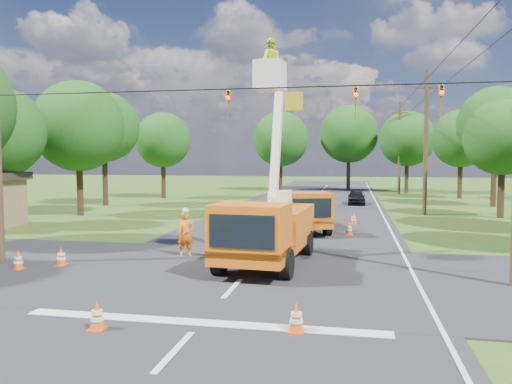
% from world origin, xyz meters
% --- Properties ---
extents(ground, '(140.00, 140.00, 0.00)m').
position_xyz_m(ground, '(0.00, 20.00, 0.00)').
color(ground, '#2D5519').
rests_on(ground, ground).
extents(road_main, '(12.00, 100.00, 0.06)m').
position_xyz_m(road_main, '(0.00, 20.00, 0.00)').
color(road_main, black).
rests_on(road_main, ground).
extents(road_cross, '(56.00, 10.00, 0.07)m').
position_xyz_m(road_cross, '(0.00, 2.00, 0.00)').
color(road_cross, black).
rests_on(road_cross, ground).
extents(stop_bar, '(9.00, 0.45, 0.02)m').
position_xyz_m(stop_bar, '(0.00, -3.20, 0.00)').
color(stop_bar, silver).
rests_on(stop_bar, ground).
extents(edge_line, '(0.12, 90.00, 0.02)m').
position_xyz_m(edge_line, '(5.60, 20.00, 0.00)').
color(edge_line, silver).
rests_on(edge_line, ground).
extents(bucket_truck, '(3.06, 6.83, 8.41)m').
position_xyz_m(bucket_truck, '(0.42, 3.57, 1.76)').
color(bucket_truck, '#D75E0F').
rests_on(bucket_truck, ground).
extents(second_truck, '(3.93, 6.39, 2.25)m').
position_xyz_m(second_truck, '(0.78, 12.26, 1.17)').
color(second_truck, '#D75E0F').
rests_on(second_truck, ground).
extents(ground_worker, '(0.80, 0.74, 1.84)m').
position_xyz_m(ground_worker, '(-3.05, 4.56, 0.92)').
color(ground_worker, orange).
rests_on(ground_worker, ground).
extents(distant_car, '(1.50, 3.63, 1.23)m').
position_xyz_m(distant_car, '(3.86, 28.55, 0.62)').
color(distant_car, black).
rests_on(distant_car, ground).
extents(traffic_cone_0, '(0.38, 0.38, 0.71)m').
position_xyz_m(traffic_cone_0, '(-2.22, -4.07, 0.36)').
color(traffic_cone_0, '#E6500C').
rests_on(traffic_cone_0, ground).
extents(traffic_cone_1, '(0.38, 0.38, 0.71)m').
position_xyz_m(traffic_cone_1, '(2.32, -3.33, 0.36)').
color(traffic_cone_1, '#E6500C').
rests_on(traffic_cone_1, ground).
extents(traffic_cone_2, '(0.38, 0.38, 0.71)m').
position_xyz_m(traffic_cone_2, '(0.85, 6.57, 0.36)').
color(traffic_cone_2, '#E6500C').
rests_on(traffic_cone_2, ground).
extents(traffic_cone_3, '(0.38, 0.38, 0.71)m').
position_xyz_m(traffic_cone_3, '(3.38, 11.39, 0.36)').
color(traffic_cone_3, '#E6500C').
rests_on(traffic_cone_3, ground).
extents(traffic_cone_4, '(0.38, 0.38, 0.71)m').
position_xyz_m(traffic_cone_4, '(-6.98, 1.99, 0.36)').
color(traffic_cone_4, '#E6500C').
rests_on(traffic_cone_4, ground).
extents(traffic_cone_5, '(0.38, 0.38, 0.71)m').
position_xyz_m(traffic_cone_5, '(-8.10, 1.11, 0.36)').
color(traffic_cone_5, '#E6500C').
rests_on(traffic_cone_5, ground).
extents(traffic_cone_6, '(0.38, 0.38, 0.71)m').
position_xyz_m(traffic_cone_6, '(3.62, 15.69, 0.36)').
color(traffic_cone_6, '#E6500C').
rests_on(traffic_cone_6, ground).
extents(pole_right_mid, '(1.80, 0.30, 10.00)m').
position_xyz_m(pole_right_mid, '(8.50, 22.00, 5.11)').
color(pole_right_mid, '#4C3823').
rests_on(pole_right_mid, ground).
extents(pole_right_far, '(1.80, 0.30, 10.00)m').
position_xyz_m(pole_right_far, '(8.50, 42.00, 5.11)').
color(pole_right_far, '#4C3823').
rests_on(pole_right_far, ground).
extents(signal_span, '(18.00, 0.29, 1.07)m').
position_xyz_m(signal_span, '(2.23, 1.99, 5.88)').
color(signal_span, black).
rests_on(signal_span, ground).
extents(tree_left_d, '(6.20, 6.20, 9.24)m').
position_xyz_m(tree_left_d, '(-15.00, 17.00, 6.12)').
color(tree_left_d, '#382616').
rests_on(tree_left_d, ground).
extents(tree_left_e, '(5.80, 5.80, 9.41)m').
position_xyz_m(tree_left_e, '(-16.80, 24.00, 6.49)').
color(tree_left_e, '#382616').
rests_on(tree_left_e, ground).
extents(tree_left_f, '(5.40, 5.40, 8.40)m').
position_xyz_m(tree_left_f, '(-14.80, 32.00, 5.69)').
color(tree_left_f, '#382616').
rests_on(tree_left_f, ground).
extents(tree_right_c, '(5.00, 5.00, 7.83)m').
position_xyz_m(tree_right_c, '(13.20, 21.00, 5.31)').
color(tree_right_c, '#382616').
rests_on(tree_right_c, ground).
extents(tree_right_d, '(6.00, 6.00, 9.70)m').
position_xyz_m(tree_right_d, '(14.80, 29.00, 6.68)').
color(tree_right_d, '#382616').
rests_on(tree_right_d, ground).
extents(tree_right_e, '(5.60, 5.60, 8.63)m').
position_xyz_m(tree_right_e, '(13.80, 37.00, 5.81)').
color(tree_right_e, '#382616').
rests_on(tree_right_e, ground).
extents(tree_far_a, '(6.60, 6.60, 9.50)m').
position_xyz_m(tree_far_a, '(-5.00, 45.00, 6.19)').
color(tree_far_a, '#382616').
rests_on(tree_far_a, ground).
extents(tree_far_b, '(7.00, 7.00, 10.32)m').
position_xyz_m(tree_far_b, '(3.00, 47.00, 6.81)').
color(tree_far_b, '#382616').
rests_on(tree_far_b, ground).
extents(tree_far_c, '(6.20, 6.20, 9.18)m').
position_xyz_m(tree_far_c, '(9.50, 44.00, 6.06)').
color(tree_far_c, '#382616').
rests_on(tree_far_c, ground).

